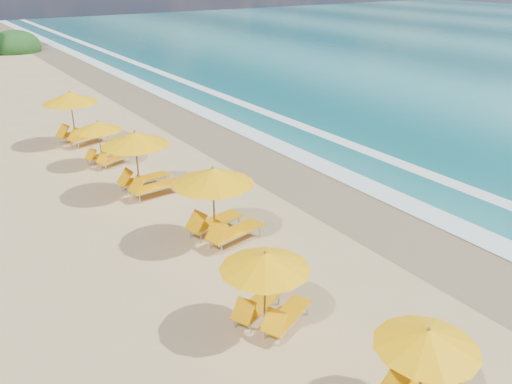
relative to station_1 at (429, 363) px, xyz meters
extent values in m
plane|color=tan|center=(1.66, 8.47, -1.12)|extent=(160.00, 160.00, 0.00)
cube|color=olive|center=(5.66, 8.47, -1.12)|extent=(4.00, 160.00, 0.01)
cube|color=white|center=(7.16, 8.47, -1.09)|extent=(1.20, 160.00, 0.01)
cube|color=white|center=(10.16, 8.47, -1.10)|extent=(0.80, 160.00, 0.01)
cylinder|color=olive|center=(-0.15, 0.01, -0.16)|extent=(0.05, 0.05, 1.92)
cone|color=#FFAF05|center=(-0.15, 0.01, 0.63)|extent=(2.04, 2.04, 0.39)
sphere|color=olive|center=(-0.15, 0.01, 0.85)|extent=(0.07, 0.07, 0.07)
cylinder|color=olive|center=(-1.20, 3.74, -0.10)|extent=(0.05, 0.05, 2.05)
cone|color=#FFAF05|center=(-1.20, 3.74, 0.75)|extent=(2.81, 2.81, 0.41)
sphere|color=olive|center=(-1.20, 3.74, 0.98)|extent=(0.07, 0.07, 0.07)
cylinder|color=olive|center=(-0.06, 8.20, 0.09)|extent=(0.06, 0.06, 2.42)
cone|color=#FFAF05|center=(-0.06, 8.20, 1.09)|extent=(2.93, 2.93, 0.49)
sphere|color=olive|center=(-0.06, 8.20, 1.36)|extent=(0.09, 0.09, 0.09)
cylinder|color=olive|center=(-0.61, 13.00, 0.09)|extent=(0.06, 0.06, 2.43)
cone|color=#FFAF05|center=(-0.61, 13.00, 1.10)|extent=(2.69, 2.69, 0.49)
sphere|color=olive|center=(-0.61, 13.00, 1.37)|extent=(0.09, 0.09, 0.09)
cylinder|color=olive|center=(-0.77, 16.85, -0.15)|extent=(0.05, 0.05, 1.94)
cone|color=#FFAF05|center=(-0.77, 16.85, 0.65)|extent=(2.57, 2.57, 0.39)
sphere|color=olive|center=(-0.77, 16.85, 0.87)|extent=(0.07, 0.07, 0.07)
cylinder|color=olive|center=(-0.86, 20.45, 0.13)|extent=(0.06, 0.06, 2.51)
cone|color=#FFAF05|center=(-0.86, 20.45, 1.17)|extent=(3.23, 3.23, 0.50)
sphere|color=olive|center=(-0.86, 20.45, 1.45)|extent=(0.09, 0.09, 0.09)
ellipsoid|color=#163D14|center=(2.66, 53.47, -0.64)|extent=(5.00, 5.00, 3.25)
camera|label=1|loc=(-7.08, -4.86, 6.90)|focal=37.44mm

